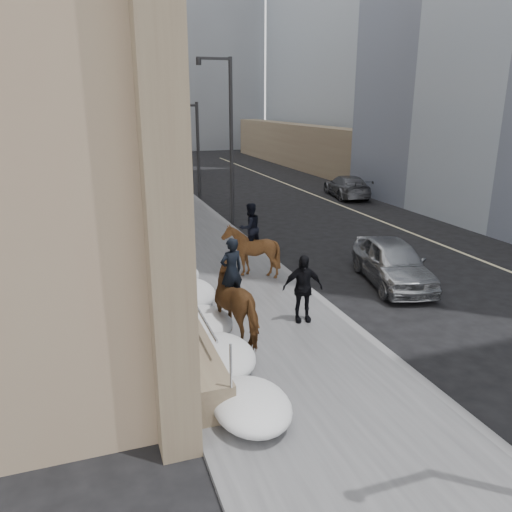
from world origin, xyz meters
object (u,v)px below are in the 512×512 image
(mounted_horse_right, at_px, (251,247))
(car_silver, at_px, (393,262))
(pedestrian, at_px, (302,288))
(mounted_horse_left, at_px, (240,299))
(car_grey, at_px, (347,186))

(mounted_horse_right, height_order, car_silver, mounted_horse_right)
(pedestrian, bearing_deg, mounted_horse_left, -159.47)
(car_silver, height_order, car_grey, car_silver)
(mounted_horse_right, relative_size, pedestrian, 1.34)
(mounted_horse_right, bearing_deg, car_grey, -146.87)
(mounted_horse_left, xyz_separation_m, car_grey, (12.70, 17.46, -0.44))
(car_silver, bearing_deg, mounted_horse_left, -145.81)
(mounted_horse_left, height_order, mounted_horse_right, mounted_horse_left)
(mounted_horse_right, bearing_deg, mounted_horse_left, 51.67)
(mounted_horse_right, xyz_separation_m, car_silver, (4.43, -2.04, -0.40))
(mounted_horse_right, xyz_separation_m, pedestrian, (0.16, -4.09, -0.09))
(mounted_horse_left, xyz_separation_m, mounted_horse_right, (1.76, 4.46, 0.02))
(mounted_horse_left, relative_size, mounted_horse_right, 1.02)
(mounted_horse_right, relative_size, car_silver, 0.57)
(pedestrian, height_order, car_silver, pedestrian)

